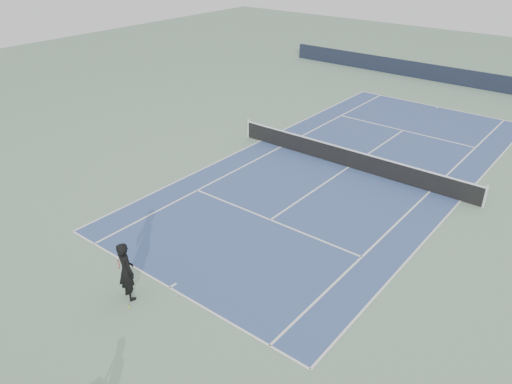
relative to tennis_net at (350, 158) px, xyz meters
The scene contains 6 objects.
ground 0.50m from the tennis_net, ahead, with size 80.00×80.00×0.00m, color gray.
court_surface 0.50m from the tennis_net, ahead, with size 10.97×23.77×0.01m, color #364C81.
tennis_net is the anchor object (origin of this frame).
windscreen_far 17.89m from the tennis_net, 90.00° to the left, with size 30.00×0.25×1.20m, color black.
tennis_player 13.00m from the tennis_net, 92.99° to the right, with size 0.89×0.71×2.04m.
tennis_ball 13.34m from the tennis_net, 91.23° to the right, with size 0.07×0.07×0.07m, color yellow.
Camera 1 is at (10.28, -20.24, 10.49)m, focal length 35.00 mm.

